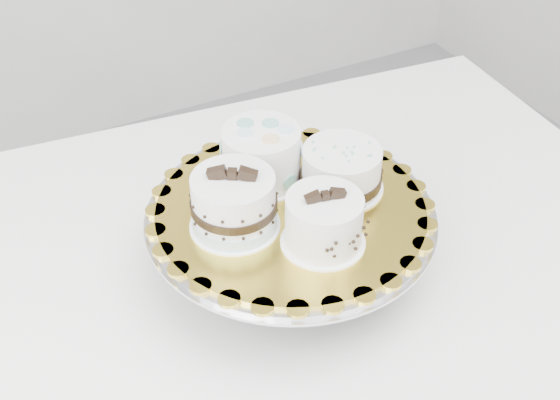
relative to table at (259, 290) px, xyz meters
name	(u,v)px	position (x,y,z in m)	size (l,w,h in m)	color
table	(259,290)	(0.00, 0.00, 0.00)	(1.36, 0.98, 0.75)	white
cake_stand	(290,228)	(0.03, -0.04, 0.14)	(0.40, 0.40, 0.11)	gray
cake_board	(291,208)	(0.03, -0.04, 0.18)	(0.37, 0.37, 0.01)	gold
cake_swirl	(324,222)	(0.03, -0.12, 0.22)	(0.12, 0.12, 0.09)	white
cake_banded	(234,205)	(-0.05, -0.04, 0.22)	(0.15, 0.15, 0.10)	white
cake_dots	(262,155)	(0.03, 0.04, 0.22)	(0.13, 0.13, 0.08)	white
cake_ribbon	(342,170)	(0.12, -0.03, 0.21)	(0.13, 0.12, 0.07)	white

